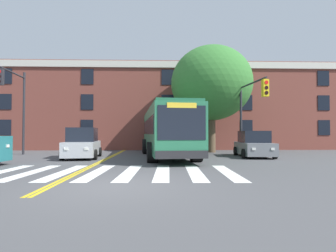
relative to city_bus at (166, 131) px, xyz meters
The scene contains 12 objects.
ground_plane 9.99m from the city_bus, 100.63° to the right, with size 120.00×120.00×0.00m, color #4C4C4F.
crosswalk 7.50m from the city_bus, 108.04° to the right, with size 9.69×4.65×0.01m.
lane_line_yellow_inner 8.16m from the city_bus, 117.73° to the left, with size 0.12×36.00×0.01m, color gold.
lane_line_yellow_outer 8.09m from the city_bus, 116.70° to the left, with size 0.12×36.00×0.01m, color gold.
city_bus is the anchor object (origin of this frame).
car_silver_near_lane 5.37m from the city_bus, 169.36° to the right, with size 2.34×3.90×1.88m.
car_grey_far_lane 5.79m from the city_bus, ahead, with size 2.30×4.06×1.69m.
car_navy_behind_bus 10.21m from the city_bus, 90.37° to the left, with size 2.31×4.25×1.83m.
traffic_light_near_corner 5.78m from the city_bus, ahead, with size 0.63×3.65×5.11m.
traffic_light_far_corner 10.52m from the city_bus, behind, with size 0.44×3.41×5.97m.
street_tree_curbside_large 6.51m from the city_bus, 44.72° to the left, with size 6.75×7.13×8.59m.
building_facade 9.93m from the city_bus, 88.41° to the left, with size 36.24×6.58×8.21m.
Camera 1 is at (1.38, -7.64, 1.54)m, focal length 28.00 mm.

